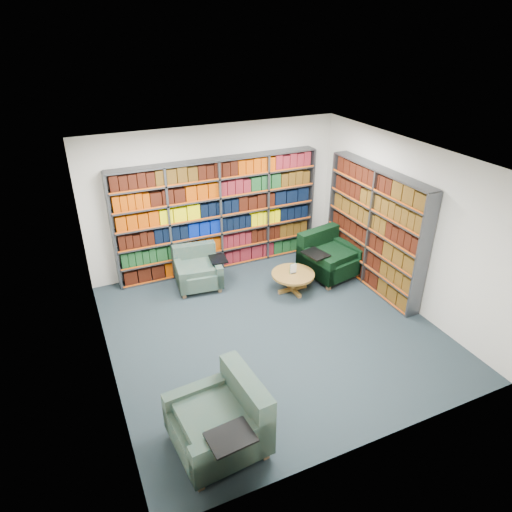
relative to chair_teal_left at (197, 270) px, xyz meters
name	(u,v)px	position (x,y,z in m)	size (l,w,h in m)	color
room_shell	(273,252)	(0.64, -1.84, 1.11)	(5.02, 5.02, 2.82)	black
bookshelf_back	(219,216)	(0.64, 0.50, 0.80)	(4.00, 0.28, 2.20)	#47494F
bookshelf_right	(374,229)	(2.99, -1.24, 0.80)	(0.28, 2.50, 2.20)	#47494F
chair_teal_left	(197,270)	(0.00, 0.00, 0.00)	(0.99, 0.89, 0.73)	#012A35
chair_green_right	(327,258)	(2.42, -0.65, 0.05)	(1.20, 1.11, 0.85)	black
chair_teal_front	(225,421)	(-0.83, -3.64, 0.07)	(1.06, 1.20, 0.89)	#012A35
coffee_table	(293,277)	(1.51, -0.96, 0.00)	(0.79, 0.79, 0.55)	olive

